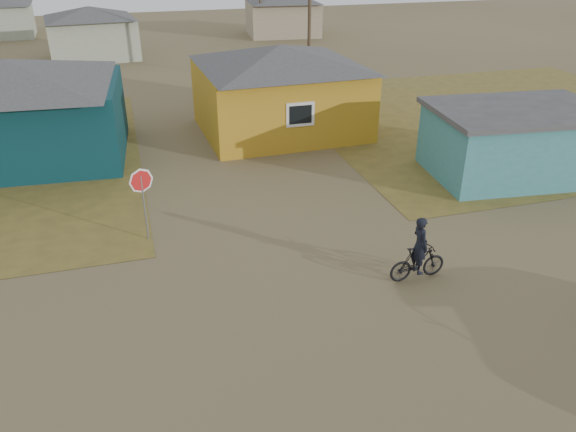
# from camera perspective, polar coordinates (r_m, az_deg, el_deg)

# --- Properties ---
(ground) EXTENTS (120.00, 120.00, 0.00)m
(ground) POSITION_cam_1_polar(r_m,az_deg,el_deg) (13.82, 5.01, -10.08)
(ground) COLOR brown
(grass_ne) EXTENTS (20.00, 18.00, 0.00)m
(grass_ne) POSITION_cam_1_polar(r_m,az_deg,el_deg) (30.66, 21.26, 9.43)
(grass_ne) COLOR olive
(grass_ne) RESTS_ON ground
(house_teal) EXTENTS (8.93, 7.08, 4.00)m
(house_teal) POSITION_cam_1_polar(r_m,az_deg,el_deg) (24.88, -26.04, 9.72)
(house_teal) COLOR #082A30
(house_teal) RESTS_ON ground
(house_yellow) EXTENTS (7.72, 6.76, 3.90)m
(house_yellow) POSITION_cam_1_polar(r_m,az_deg,el_deg) (25.90, -0.80, 12.88)
(house_yellow) COLOR #BA871C
(house_yellow) RESTS_ON ground
(shed_turquoise) EXTENTS (6.71, 4.93, 2.60)m
(shed_turquoise) POSITION_cam_1_polar(r_m,az_deg,el_deg) (22.73, 22.07, 7.05)
(shed_turquoise) COLOR teal
(shed_turquoise) RESTS_ON ground
(house_pale_west) EXTENTS (7.04, 6.15, 3.60)m
(house_pale_west) POSITION_cam_1_polar(r_m,az_deg,el_deg) (44.71, -19.33, 17.24)
(house_pale_west) COLOR #9CA28C
(house_pale_west) RESTS_ON ground
(house_beige_east) EXTENTS (6.95, 6.05, 3.60)m
(house_beige_east) POSITION_cam_1_polar(r_m,az_deg,el_deg) (52.58, -0.54, 19.90)
(house_beige_east) COLOR gray
(house_beige_east) RESTS_ON ground
(utility_pole_near) EXTENTS (1.40, 0.20, 8.00)m
(utility_pole_near) POSITION_cam_1_polar(r_m,az_deg,el_deg) (34.20, 2.20, 19.94)
(utility_pole_near) COLOR #493A2C
(utility_pole_near) RESTS_ON ground
(stop_sign) EXTENTS (0.75, 0.06, 2.29)m
(stop_sign) POSITION_cam_1_polar(r_m,az_deg,el_deg) (16.75, -14.61, 2.81)
(stop_sign) COLOR gray
(stop_sign) RESTS_ON ground
(cyclist) EXTENTS (1.62, 0.59, 1.82)m
(cyclist) POSITION_cam_1_polar(r_m,az_deg,el_deg) (15.16, 13.11, -4.07)
(cyclist) COLOR black
(cyclist) RESTS_ON ground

